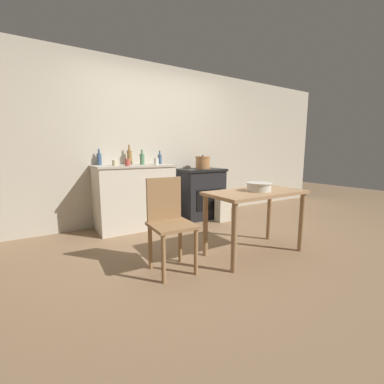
{
  "coord_description": "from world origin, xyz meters",
  "views": [
    {
      "loc": [
        -1.78,
        -2.44,
        1.16
      ],
      "look_at": [
        0.0,
        0.42,
        0.62
      ],
      "focal_mm": 24.0,
      "sensor_mm": 36.0,
      "label": 1
    }
  ],
  "objects_px": {
    "bottle_mid_left": "(160,159)",
    "bottle_center_left": "(130,157)",
    "flour_sack": "(223,210)",
    "cup_mid_right": "(127,162)",
    "work_table": "(255,201)",
    "stock_pot": "(203,162)",
    "cup_center_right": "(156,161)",
    "cup_center": "(115,163)",
    "chair": "(169,221)",
    "bottle_far_left": "(142,159)",
    "stove": "(200,193)",
    "mixing_bowl_large": "(259,186)",
    "bottle_left": "(99,159)"
  },
  "relations": [
    {
      "from": "bottle_mid_left",
      "to": "bottle_center_left",
      "type": "relative_size",
      "value": 0.7
    },
    {
      "from": "flour_sack",
      "to": "cup_mid_right",
      "type": "height_order",
      "value": "cup_mid_right"
    },
    {
      "from": "work_table",
      "to": "stock_pot",
      "type": "relative_size",
      "value": 4.3
    },
    {
      "from": "bottle_mid_left",
      "to": "cup_center_right",
      "type": "height_order",
      "value": "bottle_mid_left"
    },
    {
      "from": "flour_sack",
      "to": "cup_mid_right",
      "type": "relative_size",
      "value": 4.03
    },
    {
      "from": "cup_center",
      "to": "stock_pot",
      "type": "bearing_deg",
      "value": 2.69
    },
    {
      "from": "chair",
      "to": "cup_center_right",
      "type": "relative_size",
      "value": 9.07
    },
    {
      "from": "chair",
      "to": "cup_center",
      "type": "relative_size",
      "value": 11.32
    },
    {
      "from": "work_table",
      "to": "cup_center",
      "type": "distance_m",
      "value": 2.0
    },
    {
      "from": "cup_center",
      "to": "bottle_far_left",
      "type": "bearing_deg",
      "value": 14.28
    },
    {
      "from": "stove",
      "to": "bottle_far_left",
      "type": "bearing_deg",
      "value": 177.93
    },
    {
      "from": "mixing_bowl_large",
      "to": "chair",
      "type": "bearing_deg",
      "value": 170.75
    },
    {
      "from": "stove",
      "to": "mixing_bowl_large",
      "type": "relative_size",
      "value": 3.05
    },
    {
      "from": "mixing_bowl_large",
      "to": "work_table",
      "type": "bearing_deg",
      "value": 155.79
    },
    {
      "from": "stock_pot",
      "to": "bottle_mid_left",
      "type": "bearing_deg",
      "value": 178.21
    },
    {
      "from": "stove",
      "to": "work_table",
      "type": "bearing_deg",
      "value": -102.94
    },
    {
      "from": "stove",
      "to": "bottle_center_left",
      "type": "distance_m",
      "value": 1.36
    },
    {
      "from": "work_table",
      "to": "cup_mid_right",
      "type": "height_order",
      "value": "cup_mid_right"
    },
    {
      "from": "cup_center_right",
      "to": "bottle_left",
      "type": "bearing_deg",
      "value": 153.66
    },
    {
      "from": "cup_center",
      "to": "cup_center_right",
      "type": "xyz_separation_m",
      "value": [
        0.59,
        -0.08,
        0.01
      ]
    },
    {
      "from": "flour_sack",
      "to": "cup_center_right",
      "type": "distance_m",
      "value": 1.37
    },
    {
      "from": "bottle_far_left",
      "to": "bottle_mid_left",
      "type": "relative_size",
      "value": 1.08
    },
    {
      "from": "chair",
      "to": "bottle_mid_left",
      "type": "bearing_deg",
      "value": 70.44
    },
    {
      "from": "flour_sack",
      "to": "stock_pot",
      "type": "xyz_separation_m",
      "value": [
        -0.12,
        0.42,
        0.77
      ]
    },
    {
      "from": "work_table",
      "to": "bottle_mid_left",
      "type": "height_order",
      "value": "bottle_mid_left"
    },
    {
      "from": "bottle_left",
      "to": "cup_center_right",
      "type": "height_order",
      "value": "bottle_left"
    },
    {
      "from": "flour_sack",
      "to": "bottle_center_left",
      "type": "bearing_deg",
      "value": 155.45
    },
    {
      "from": "stock_pot",
      "to": "mixing_bowl_large",
      "type": "distance_m",
      "value": 1.77
    },
    {
      "from": "work_table",
      "to": "flour_sack",
      "type": "xyz_separation_m",
      "value": [
        0.56,
        1.27,
        -0.41
      ]
    },
    {
      "from": "chair",
      "to": "stock_pot",
      "type": "height_order",
      "value": "stock_pot"
    },
    {
      "from": "flour_sack",
      "to": "cup_center",
      "type": "distance_m",
      "value": 1.88
    },
    {
      "from": "stock_pot",
      "to": "bottle_center_left",
      "type": "bearing_deg",
      "value": 171.03
    },
    {
      "from": "bottle_far_left",
      "to": "cup_center_right",
      "type": "relative_size",
      "value": 2.25
    },
    {
      "from": "mixing_bowl_large",
      "to": "bottle_left",
      "type": "bearing_deg",
      "value": 123.61
    },
    {
      "from": "flour_sack",
      "to": "cup_center_right",
      "type": "xyz_separation_m",
      "value": [
        -1.07,
        0.27,
        0.81
      ]
    },
    {
      "from": "stock_pot",
      "to": "bottle_left",
      "type": "bearing_deg",
      "value": 172.8
    },
    {
      "from": "bottle_far_left",
      "to": "cup_center",
      "type": "bearing_deg",
      "value": -165.72
    },
    {
      "from": "chair",
      "to": "mixing_bowl_large",
      "type": "xyz_separation_m",
      "value": [
        1.03,
        -0.17,
        0.28
      ]
    },
    {
      "from": "mixing_bowl_large",
      "to": "bottle_far_left",
      "type": "height_order",
      "value": "bottle_far_left"
    },
    {
      "from": "stock_pot",
      "to": "bottle_mid_left",
      "type": "height_order",
      "value": "bottle_mid_left"
    },
    {
      "from": "stock_pot",
      "to": "cup_mid_right",
      "type": "bearing_deg",
      "value": -171.21
    },
    {
      "from": "bottle_center_left",
      "to": "bottle_mid_left",
      "type": "bearing_deg",
      "value": -21.46
    },
    {
      "from": "stove",
      "to": "cup_mid_right",
      "type": "distance_m",
      "value": 1.49
    },
    {
      "from": "chair",
      "to": "cup_mid_right",
      "type": "height_order",
      "value": "cup_mid_right"
    },
    {
      "from": "flour_sack",
      "to": "cup_center",
      "type": "relative_size",
      "value": 4.88
    },
    {
      "from": "flour_sack",
      "to": "chair",
      "type": "bearing_deg",
      "value": -144.41
    },
    {
      "from": "stove",
      "to": "mixing_bowl_large",
      "type": "height_order",
      "value": "stove"
    },
    {
      "from": "work_table",
      "to": "bottle_left",
      "type": "xyz_separation_m",
      "value": [
        -1.24,
        1.91,
        0.44
      ]
    },
    {
      "from": "chair",
      "to": "bottle_far_left",
      "type": "xyz_separation_m",
      "value": [
        0.35,
        1.58,
        0.55
      ]
    },
    {
      "from": "mixing_bowl_large",
      "to": "bottle_center_left",
      "type": "xyz_separation_m",
      "value": [
        -0.83,
        1.9,
        0.3
      ]
    }
  ]
}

